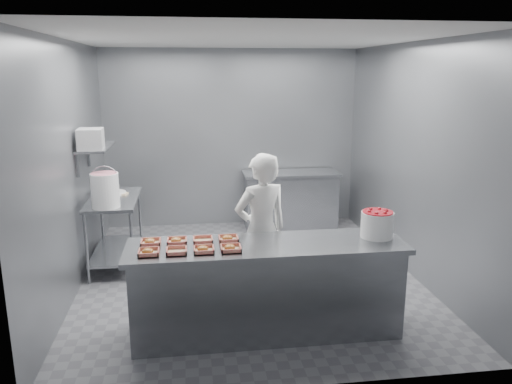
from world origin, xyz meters
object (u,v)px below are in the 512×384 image
tray_7 (228,238)px  appliance (91,139)px  tray_1 (177,251)px  tray_3 (231,248)px  tray_6 (203,240)px  worker (261,231)px  glaze_bucket (105,190)px  tray_5 (177,241)px  strawberry_tub (377,223)px  prep_table (115,221)px  tray_2 (204,249)px  back_counter (290,200)px  tray_0 (148,252)px  tray_4 (150,242)px  service_counter (267,288)px

tray_7 → appliance: 2.27m
tray_7 → appliance: size_ratio=0.58×
tray_1 → tray_3: (0.48, -0.00, 0.00)m
tray_6 → worker: worker is taller
tray_7 → glaze_bucket: size_ratio=0.38×
tray_5 → strawberry_tub: strawberry_tub is taller
prep_table → tray_2: tray_2 is taller
back_counter → strawberry_tub: strawberry_tub is taller
prep_table → strawberry_tub: size_ratio=3.88×
tray_0 → back_counter: bearing=59.8°
glaze_bucket → tray_7: bearing=-46.2°
tray_0 → tray_1: size_ratio=1.00×
prep_table → tray_4: 1.94m
tray_7 → strawberry_tub: bearing=-3.3°
prep_table → glaze_bucket: (-0.02, -0.44, 0.52)m
tray_1 → appliance: appliance is taller
tray_0 → tray_7: (0.72, 0.26, 0.00)m
service_counter → tray_0: bearing=-173.0°
prep_table → tray_0: size_ratio=6.40×
back_counter → glaze_bucket: (-2.57, -1.74, 0.66)m
tray_5 → appliance: 1.99m
tray_0 → tray_2: same height
tray_2 → appliance: appliance is taller
tray_1 → tray_2: tray_2 is taller
tray_6 → tray_7: size_ratio=1.00×
glaze_bucket → tray_6: bearing=-51.8°
strawberry_tub → glaze_bucket: size_ratio=0.62×
tray_1 → glaze_bucket: (-0.85, 1.64, 0.19)m
tray_3 → tray_5: (-0.48, 0.26, 0.00)m
back_counter → tray_3: size_ratio=8.01×
tray_1 → appliance: 2.20m
service_counter → tray_5: 0.96m
tray_5 → prep_table: bearing=114.3°
prep_table → glaze_bucket: size_ratio=2.42×
tray_3 → strawberry_tub: (1.43, 0.18, 0.12)m
tray_3 → glaze_bucket: 2.12m
tray_4 → tray_6: tray_4 is taller
tray_1 → prep_table: bearing=111.6°
prep_table → glaze_bucket: 0.68m
tray_1 → glaze_bucket: bearing=117.3°
tray_0 → tray_1: (0.24, 0.00, -0.00)m
prep_table → tray_1: tray_1 is taller
tray_1 → tray_7: 0.54m
tray_1 → back_counter: bearing=63.0°
tray_7 → worker: worker is taller
back_counter → tray_7: (-1.25, -3.12, 0.47)m
tray_4 → worker: size_ratio=0.11×
strawberry_tub → tray_2: bearing=-173.9°
glaze_bucket → tray_1: bearing=-62.7°
tray_1 → tray_6: same height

